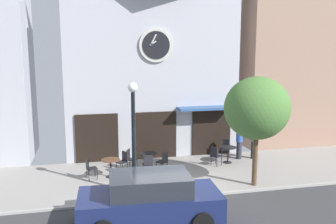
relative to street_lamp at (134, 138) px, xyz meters
name	(u,v)px	position (x,y,z in m)	size (l,w,h in m)	color
ground_plane	(174,207)	(1.14, -1.49, -2.11)	(24.96, 11.61, 0.13)	gray
clock_building	(151,47)	(1.68, 5.39, 3.31)	(8.58, 3.45, 10.41)	#B2B2BC
neighbor_building_right	(285,21)	(9.81, 6.69, 4.84)	(5.97, 4.78, 13.86)	#9E7A66
street_lamp	(134,138)	(0.00, 0.00, 0.00)	(0.36, 0.36, 4.11)	black
street_tree	(257,108)	(4.71, -0.26, 0.96)	(2.55, 2.29, 4.28)	brown
cafe_table_center_left	(111,164)	(-0.72, 1.93, -1.53)	(0.78, 0.78, 0.76)	black
cafe_table_rightmost	(148,157)	(0.99, 2.61, -1.56)	(0.77, 0.77, 0.72)	black
cafe_table_leftmost	(228,151)	(4.80, 2.69, -1.52)	(0.78, 0.78, 0.77)	black
cafe_chair_near_tree	(215,155)	(4.06, 2.39, -1.56)	(0.55, 0.55, 0.90)	black
cafe_chair_facing_street	(90,167)	(-1.58, 1.86, -1.56)	(0.48, 0.48, 0.90)	black
cafe_chair_corner	(123,160)	(-0.15, 2.49, -1.56)	(0.55, 0.55, 0.90)	black
cafe_chair_left_end	(163,160)	(1.54, 2.04, -1.56)	(0.56, 0.56, 0.90)	black
cafe_chair_facing_wall	(130,158)	(0.21, 2.79, -1.56)	(0.53, 0.53, 0.90)	black
cafe_chair_near_lamp	(225,147)	(5.00, 3.51, -1.56)	(0.51, 0.51, 0.90)	black
cafe_chair_right_end	(148,163)	(0.83, 1.83, -1.56)	(0.40, 0.40, 0.90)	black
pedestrian_blue	(239,142)	(5.59, 3.18, -1.23)	(0.42, 0.42, 1.67)	#2D2D38
pedestrian_grey	(254,141)	(6.31, 3.07, -1.23)	(0.44, 0.44, 1.67)	#2D2D38
parked_car_navy	(150,199)	(0.14, -2.47, -1.33)	(4.40, 2.22, 1.55)	navy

